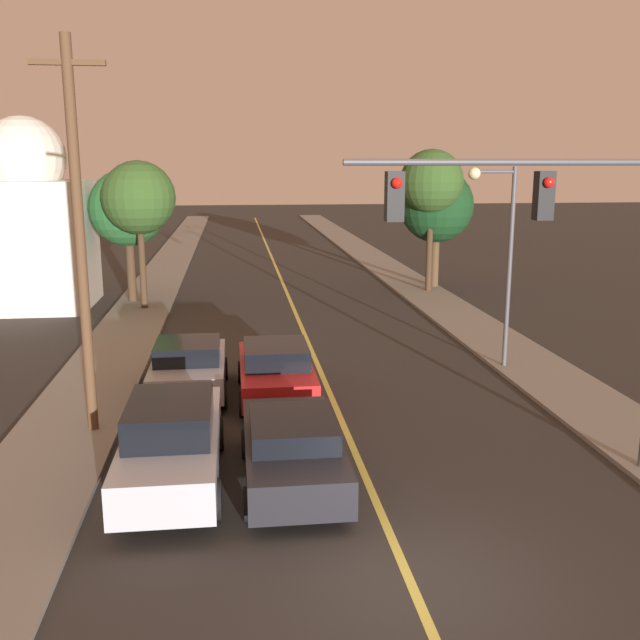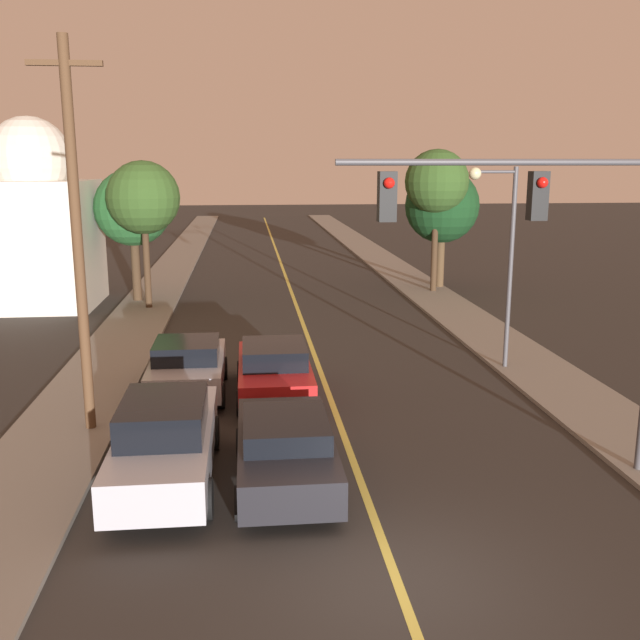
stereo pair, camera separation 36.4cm
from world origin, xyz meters
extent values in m
plane|color=#2D2B28|center=(0.00, 0.00, 0.00)|extent=(200.00, 200.00, 0.00)
cube|color=#2D2B28|center=(0.00, 36.00, 0.01)|extent=(10.68, 80.00, 0.01)
cube|color=#D1C14C|center=(0.00, 36.00, 0.01)|extent=(0.16, 76.00, 0.00)
cube|color=gray|center=(-6.59, 36.00, 0.06)|extent=(2.50, 80.00, 0.12)
cube|color=gray|center=(6.59, 36.00, 0.06)|extent=(2.50, 80.00, 0.12)
cube|color=black|center=(-1.49, 3.62, 0.67)|extent=(1.85, 4.55, 0.71)
cube|color=black|center=(-1.49, 3.44, 1.23)|extent=(1.63, 2.05, 0.41)
cylinder|color=black|center=(-2.38, 5.03, 0.32)|extent=(0.22, 0.63, 0.63)
cylinder|color=black|center=(-0.61, 5.03, 0.32)|extent=(0.22, 0.63, 0.63)
cylinder|color=black|center=(-2.38, 2.21, 0.32)|extent=(0.22, 0.63, 0.63)
cylinder|color=black|center=(-0.61, 2.21, 0.32)|extent=(0.22, 0.63, 0.63)
cube|color=red|center=(-1.49, 9.02, 0.66)|extent=(1.91, 4.58, 0.69)
cube|color=black|center=(-1.49, 8.84, 1.27)|extent=(1.68, 2.06, 0.52)
cylinder|color=black|center=(-2.40, 10.44, 0.32)|extent=(0.22, 0.64, 0.64)
cylinder|color=black|center=(-0.59, 10.44, 0.32)|extent=(0.22, 0.64, 0.64)
cylinder|color=black|center=(-2.40, 7.60, 0.32)|extent=(0.22, 0.64, 0.64)
cylinder|color=black|center=(-0.59, 7.60, 0.32)|extent=(0.22, 0.64, 0.64)
cube|color=#A5A8B2|center=(-3.84, 3.92, 0.76)|extent=(1.81, 5.15, 0.78)
cube|color=black|center=(-3.84, 3.72, 1.47)|extent=(1.59, 2.32, 0.64)
cylinder|color=black|center=(-4.70, 5.52, 0.38)|extent=(0.22, 0.75, 0.75)
cylinder|color=black|center=(-2.99, 5.52, 0.38)|extent=(0.22, 0.75, 0.75)
cylinder|color=black|center=(-4.70, 2.33, 0.38)|extent=(0.22, 0.75, 0.75)
cylinder|color=black|center=(-2.99, 2.33, 0.38)|extent=(0.22, 0.75, 0.75)
cube|color=#A5A8B2|center=(-3.84, 9.51, 0.69)|extent=(1.94, 4.14, 0.71)
cube|color=black|center=(-3.84, 9.35, 1.30)|extent=(1.70, 1.86, 0.50)
cylinder|color=black|center=(-4.76, 10.79, 0.34)|extent=(0.22, 0.68, 0.68)
cylinder|color=black|center=(-2.92, 10.79, 0.34)|extent=(0.22, 0.68, 0.68)
cylinder|color=black|center=(-4.76, 8.23, 0.34)|extent=(0.22, 0.68, 0.68)
cylinder|color=black|center=(-2.92, 8.23, 0.34)|extent=(0.22, 0.68, 0.68)
cylinder|color=#47474C|center=(2.59, 3.30, 6.26)|extent=(6.30, 0.12, 0.12)
cube|color=black|center=(3.22, 3.30, 5.65)|extent=(0.32, 0.28, 0.90)
sphere|color=red|center=(3.22, 3.12, 5.90)|extent=(0.20, 0.20, 0.20)
cube|color=black|center=(0.38, 3.30, 5.65)|extent=(0.32, 0.28, 0.90)
sphere|color=red|center=(0.38, 3.12, 5.90)|extent=(0.20, 0.20, 0.20)
cylinder|color=#47474C|center=(5.69, 10.87, 3.13)|extent=(0.14, 0.14, 6.03)
cylinder|color=#47474C|center=(5.08, 10.87, 6.00)|extent=(1.23, 0.09, 0.09)
sphere|color=beige|center=(4.46, 10.87, 5.95)|extent=(0.36, 0.36, 0.36)
cylinder|color=#513823|center=(-5.94, 6.86, 4.52)|extent=(0.24, 0.24, 8.81)
cube|color=#513823|center=(-5.94, 6.86, 8.33)|extent=(1.60, 0.12, 0.12)
cylinder|color=#3D2B1C|center=(-6.43, 21.37, 1.94)|extent=(0.28, 0.28, 3.63)
sphere|color=#2D4C1E|center=(-6.43, 21.37, 4.83)|extent=(3.07, 3.07, 3.07)
cylinder|color=#3D2B1C|center=(-7.16, 23.10, 1.62)|extent=(0.39, 0.39, 2.99)
sphere|color=#235628|center=(-7.16, 23.10, 4.30)|extent=(3.39, 3.39, 3.39)
cylinder|color=#4C3823|center=(7.54, 25.30, 1.50)|extent=(0.42, 0.42, 2.77)
sphere|color=#143819|center=(7.54, 25.30, 4.17)|extent=(3.67, 3.67, 3.67)
cylinder|color=#3D2B1C|center=(6.91, 24.11, 2.22)|extent=(0.30, 0.30, 4.20)
sphere|color=#2D4C1E|center=(6.91, 24.11, 5.38)|extent=(3.04, 3.04, 3.04)
cube|color=beige|center=(-11.31, 22.81, 2.76)|extent=(4.94, 4.94, 5.52)
sphere|color=beige|center=(-11.31, 22.81, 6.47)|extent=(3.47, 3.47, 3.47)
camera|label=1|loc=(-2.54, -9.53, 6.25)|focal=40.00mm
camera|label=2|loc=(-2.18, -9.57, 6.25)|focal=40.00mm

